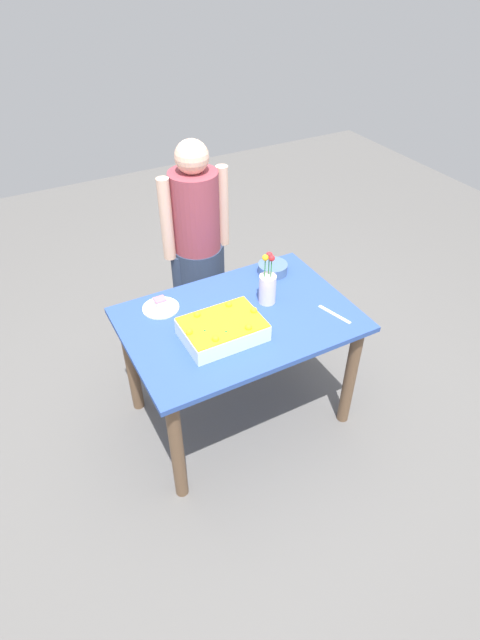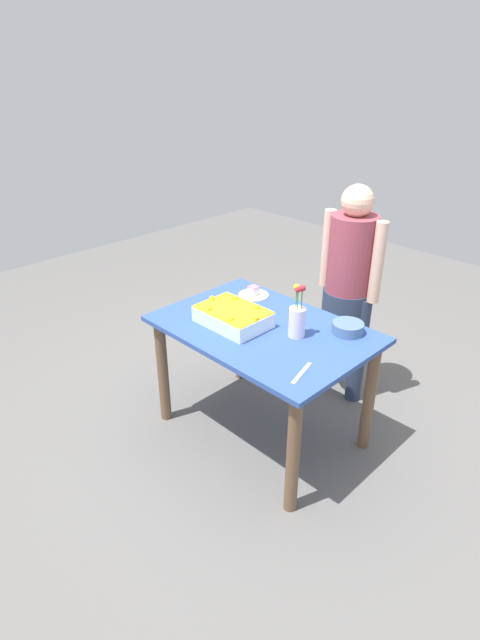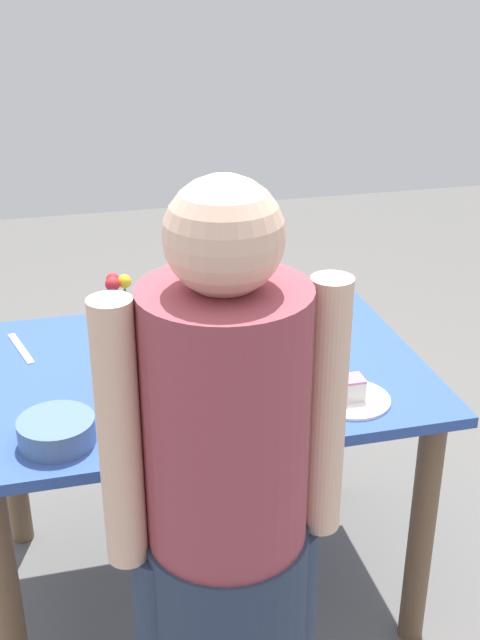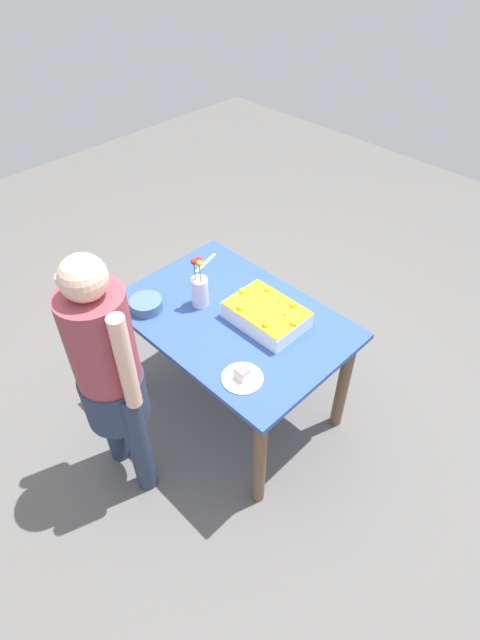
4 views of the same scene
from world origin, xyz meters
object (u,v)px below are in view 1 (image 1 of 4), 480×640
sheet_cake (223,329)px  fruit_bowl (273,268)px  person_standing (197,240)px  flower_vase (268,286)px  cake_knife (335,314)px  serving_plate_with_slice (161,306)px

sheet_cake → fruit_bowl: (-0.53, -0.39, -0.02)m
sheet_cake → person_standing: 0.86m
sheet_cake → fruit_bowl: 0.66m
sheet_cake → flower_vase: flower_vase is taller
cake_knife → sheet_cake: bearing=63.1°
sheet_cake → cake_knife: size_ratio=1.92×
serving_plate_with_slice → cake_knife: size_ratio=0.96×
serving_plate_with_slice → person_standing: person_standing is taller
sheet_cake → serving_plate_with_slice: (0.19, -0.38, -0.03)m
cake_knife → fruit_bowl: (0.08, -0.51, 0.03)m
serving_plate_with_slice → flower_vase: 0.60m
person_standing → flower_vase: bearing=10.0°
serving_plate_with_slice → sheet_cake: bearing=117.3°
sheet_cake → fruit_bowl: sheet_cake is taller
sheet_cake → fruit_bowl: size_ratio=2.27×
cake_knife → serving_plate_with_slice: bearing=42.9°
flower_vase → fruit_bowl: bearing=-127.3°
sheet_cake → cake_knife: sheet_cake is taller
serving_plate_with_slice → fruit_bowl: bearing=-179.0°
serving_plate_with_slice → fruit_bowl: serving_plate_with_slice is taller
sheet_cake → person_standing: bearing=-105.8°
cake_knife → flower_vase: (0.26, -0.28, 0.10)m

